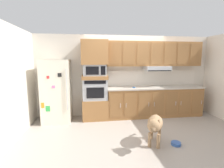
{
  "coord_description": "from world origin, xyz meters",
  "views": [
    {
      "loc": [
        -1.14,
        -4.07,
        1.76
      ],
      "look_at": [
        -0.53,
        0.3,
        1.11
      ],
      "focal_mm": 26.49,
      "sensor_mm": 36.0,
      "label": 1
    }
  ],
  "objects_px": {
    "dog": "(155,124)",
    "built_in_oven": "(95,89)",
    "refrigerator": "(57,91)",
    "screwdriver": "(134,87)",
    "microwave": "(95,70)",
    "dog_food_bowl": "(176,144)"
  },
  "relations": [
    {
      "from": "refrigerator",
      "to": "screwdriver",
      "type": "distance_m",
      "value": 2.25
    },
    {
      "from": "microwave",
      "to": "refrigerator",
      "type": "bearing_deg",
      "value": -176.42
    },
    {
      "from": "screwdriver",
      "to": "microwave",
      "type": "bearing_deg",
      "value": 175.5
    },
    {
      "from": "refrigerator",
      "to": "dog",
      "type": "xyz_separation_m",
      "value": [
        2.23,
        -1.69,
        -0.43
      ]
    },
    {
      "from": "dog",
      "to": "built_in_oven",
      "type": "bearing_deg",
      "value": -120.17
    },
    {
      "from": "built_in_oven",
      "to": "dog",
      "type": "xyz_separation_m",
      "value": [
        1.15,
        -1.76,
        -0.45
      ]
    },
    {
      "from": "refrigerator",
      "to": "built_in_oven",
      "type": "height_order",
      "value": "refrigerator"
    },
    {
      "from": "built_in_oven",
      "to": "microwave",
      "type": "bearing_deg",
      "value": -0.77
    },
    {
      "from": "dog",
      "to": "dog_food_bowl",
      "type": "bearing_deg",
      "value": 108.85
    },
    {
      "from": "built_in_oven",
      "to": "dog_food_bowl",
      "type": "height_order",
      "value": "built_in_oven"
    },
    {
      "from": "dog",
      "to": "refrigerator",
      "type": "bearing_deg",
      "value": -100.52
    },
    {
      "from": "built_in_oven",
      "to": "dog",
      "type": "distance_m",
      "value": 2.15
    },
    {
      "from": "screwdriver",
      "to": "dog_food_bowl",
      "type": "bearing_deg",
      "value": -75.88
    },
    {
      "from": "refrigerator",
      "to": "screwdriver",
      "type": "relative_size",
      "value": 10.47
    },
    {
      "from": "refrigerator",
      "to": "microwave",
      "type": "height_order",
      "value": "refrigerator"
    },
    {
      "from": "refrigerator",
      "to": "dog_food_bowl",
      "type": "xyz_separation_m",
      "value": [
        2.68,
        -1.75,
        -0.85
      ]
    },
    {
      "from": "microwave",
      "to": "built_in_oven",
      "type": "bearing_deg",
      "value": 179.23
    },
    {
      "from": "refrigerator",
      "to": "built_in_oven",
      "type": "distance_m",
      "value": 1.08
    },
    {
      "from": "dog",
      "to": "microwave",
      "type": "bearing_deg",
      "value": -120.17
    },
    {
      "from": "microwave",
      "to": "dog_food_bowl",
      "type": "height_order",
      "value": "microwave"
    },
    {
      "from": "screwdriver",
      "to": "dog_food_bowl",
      "type": "xyz_separation_m",
      "value": [
        0.44,
        -1.73,
        -0.9
      ]
    },
    {
      "from": "microwave",
      "to": "dog",
      "type": "xyz_separation_m",
      "value": [
        1.15,
        -1.76,
        -1.01
      ]
    }
  ]
}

